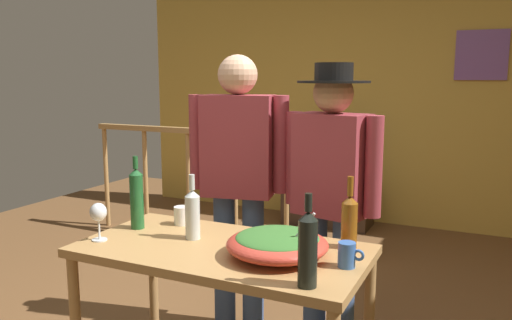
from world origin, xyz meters
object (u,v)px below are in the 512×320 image
framed_picture (482,55)px  serving_table (222,266)px  stair_railing (254,175)px  wine_glass (98,214)px  person_standing_right (331,185)px  wine_bottle_dark (308,248)px  salad_bowl (277,243)px  wine_bottle_amber (349,220)px  flat_screen_tv (328,153)px  mug_blue (347,255)px  person_standing_left (238,170)px  tv_console (327,200)px  mug_white (182,216)px  wine_bottle_clear (192,213)px  wine_bottle_green (137,198)px

framed_picture → serving_table: 3.67m
stair_railing → wine_glass: 2.28m
framed_picture → person_standing_right: bearing=-103.3°
framed_picture → wine_bottle_dark: (-0.43, -3.65, -0.81)m
salad_bowl → serving_table: bearing=178.2°
serving_table → wine_bottle_amber: size_ratio=4.00×
wine_glass → flat_screen_tv: bearing=88.2°
wine_bottle_amber → wine_bottle_dark: (-0.02, -0.48, 0.02)m
mug_blue → person_standing_left: bearing=139.8°
tv_console → mug_white: mug_white is taller
wine_bottle_clear → mug_white: wine_bottle_clear is taller
wine_bottle_amber → person_standing_right: 0.54m
person_standing_left → person_standing_right: person_standing_left is taller
stair_railing → wine_bottle_clear: stair_railing is taller
stair_railing → mug_white: bearing=-75.7°
stair_railing → person_standing_right: (1.12, -1.37, 0.28)m
serving_table → wine_glass: 0.62m
framed_picture → flat_screen_tv: size_ratio=0.81×
wine_bottle_clear → wine_bottle_dark: size_ratio=0.89×
stair_railing → wine_bottle_dark: (1.33, -2.34, 0.25)m
salad_bowl → mug_white: salad_bowl is taller
tv_console → wine_glass: size_ratio=5.03×
salad_bowl → wine_bottle_clear: bearing=173.1°
salad_bowl → wine_glass: bearing=-169.6°
serving_table → wine_glass: size_ratio=7.24×
wine_bottle_green → mug_blue: 1.10m
wine_bottle_green → person_standing_left: (0.24, 0.65, 0.05)m
stair_railing → mug_blue: 2.53m
wine_glass → wine_bottle_dark: bearing=-4.9°
wine_bottle_clear → wine_bottle_green: 0.34m
wine_bottle_clear → wine_bottle_amber: (0.70, 0.19, 0.00)m
tv_console → person_standing_left: size_ratio=0.54×
stair_railing → person_standing_right: size_ratio=1.61×
serving_table → salad_bowl: bearing=-1.8°
wine_glass → mug_blue: 1.15m
mug_blue → framed_picture: bearing=84.2°
flat_screen_tv → wine_glass: size_ratio=3.19×
salad_bowl → mug_white: 0.67m
stair_railing → mug_white: size_ratio=22.79×
wine_bottle_amber → serving_table: bearing=-155.8°
tv_console → person_standing_right: (0.74, -2.38, 0.70)m
flat_screen_tv → mug_white: flat_screen_tv is taller
stair_railing → person_standing_left: bearing=-68.2°
stair_railing → person_standing_left: person_standing_left is taller
wine_glass → wine_bottle_amber: (1.08, 0.39, -0.00)m
flat_screen_tv → mug_white: bearing=-88.0°
framed_picture → person_standing_left: 3.03m
flat_screen_tv → mug_blue: bearing=-71.5°
framed_picture → person_standing_left: bearing=-114.2°
wine_glass → mug_white: 0.44m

